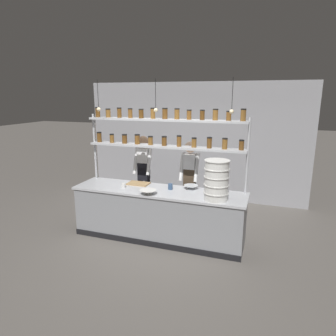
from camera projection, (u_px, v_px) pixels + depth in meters
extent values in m
plane|color=#5B5651|center=(159.00, 237.00, 5.52)|extent=(40.00, 40.00, 0.00)
cube|color=#939399|center=(194.00, 141.00, 7.44)|extent=(5.50, 0.12, 2.87)
cube|color=gray|center=(159.00, 215.00, 5.41)|extent=(3.04, 0.72, 0.88)
cube|color=#B7BABF|center=(158.00, 191.00, 5.30)|extent=(3.10, 0.76, 0.04)
cube|color=black|center=(151.00, 244.00, 5.17)|extent=(3.04, 0.03, 0.10)
cylinder|color=#B7BABF|center=(96.00, 169.00, 6.03)|extent=(0.04, 0.04, 2.20)
cylinder|color=#B7BABF|center=(246.00, 183.00, 5.09)|extent=(0.04, 0.04, 2.20)
cube|color=#B7BABF|center=(165.00, 147.00, 5.43)|extent=(2.94, 0.28, 0.04)
cylinder|color=brown|center=(99.00, 137.00, 5.84)|extent=(0.09, 0.09, 0.18)
cylinder|color=black|center=(99.00, 132.00, 5.81)|extent=(0.09, 0.09, 0.02)
cylinder|color=brown|center=(112.00, 139.00, 5.75)|extent=(0.08, 0.08, 0.15)
cylinder|color=black|center=(112.00, 134.00, 5.73)|extent=(0.08, 0.08, 0.02)
cylinder|color=brown|center=(125.00, 139.00, 5.66)|extent=(0.09, 0.09, 0.15)
cylinder|color=black|center=(124.00, 135.00, 5.64)|extent=(0.10, 0.10, 0.02)
cylinder|color=brown|center=(137.00, 140.00, 5.58)|extent=(0.10, 0.10, 0.16)
cylinder|color=black|center=(137.00, 135.00, 5.56)|extent=(0.10, 0.10, 0.02)
cylinder|color=brown|center=(150.00, 141.00, 5.50)|extent=(0.09, 0.09, 0.14)
cylinder|color=black|center=(150.00, 137.00, 5.48)|extent=(0.09, 0.09, 0.02)
cylinder|color=brown|center=(164.00, 141.00, 5.41)|extent=(0.09, 0.09, 0.15)
cylinder|color=black|center=(164.00, 137.00, 5.39)|extent=(0.09, 0.09, 0.02)
cylinder|color=brown|center=(179.00, 142.00, 5.32)|extent=(0.08, 0.08, 0.18)
cylinder|color=black|center=(179.00, 136.00, 5.29)|extent=(0.08, 0.08, 0.02)
cylinder|color=brown|center=(194.00, 143.00, 5.23)|extent=(0.09, 0.09, 0.15)
cylinder|color=black|center=(194.00, 138.00, 5.21)|extent=(0.09, 0.09, 0.02)
cylinder|color=brown|center=(209.00, 143.00, 5.14)|extent=(0.09, 0.09, 0.17)
cylinder|color=black|center=(210.00, 138.00, 5.12)|extent=(0.09, 0.09, 0.02)
cylinder|color=brown|center=(225.00, 144.00, 5.06)|extent=(0.09, 0.09, 0.17)
cylinder|color=black|center=(225.00, 139.00, 5.04)|extent=(0.09, 0.09, 0.02)
cylinder|color=brown|center=(241.00, 145.00, 4.98)|extent=(0.09, 0.09, 0.15)
cylinder|color=black|center=(242.00, 140.00, 4.95)|extent=(0.09, 0.09, 0.02)
cube|color=#B7BABF|center=(165.00, 120.00, 5.32)|extent=(2.94, 0.28, 0.04)
cylinder|color=brown|center=(98.00, 113.00, 5.72)|extent=(0.09, 0.09, 0.17)
cylinder|color=black|center=(98.00, 108.00, 5.70)|extent=(0.09, 0.09, 0.02)
cylinder|color=brown|center=(108.00, 113.00, 5.65)|extent=(0.09, 0.09, 0.15)
cylinder|color=black|center=(108.00, 109.00, 5.63)|extent=(0.09, 0.09, 0.02)
cylinder|color=brown|center=(119.00, 113.00, 5.58)|extent=(0.08, 0.08, 0.17)
cylinder|color=black|center=(119.00, 108.00, 5.55)|extent=(0.08, 0.08, 0.02)
cylinder|color=brown|center=(130.00, 114.00, 5.51)|extent=(0.08, 0.08, 0.16)
cylinder|color=black|center=(130.00, 109.00, 5.48)|extent=(0.08, 0.08, 0.02)
cylinder|color=#513314|center=(141.00, 114.00, 5.44)|extent=(0.09, 0.09, 0.15)
cylinder|color=black|center=(141.00, 109.00, 5.42)|extent=(0.09, 0.09, 0.02)
cylinder|color=brown|center=(153.00, 114.00, 5.36)|extent=(0.08, 0.08, 0.17)
cylinder|color=black|center=(153.00, 108.00, 5.34)|extent=(0.09, 0.09, 0.02)
cylinder|color=brown|center=(165.00, 114.00, 5.29)|extent=(0.09, 0.09, 0.17)
cylinder|color=black|center=(165.00, 108.00, 5.27)|extent=(0.10, 0.10, 0.02)
cylinder|color=brown|center=(177.00, 114.00, 5.22)|extent=(0.09, 0.09, 0.17)
cylinder|color=black|center=(177.00, 109.00, 5.20)|extent=(0.09, 0.09, 0.02)
cylinder|color=brown|center=(189.00, 115.00, 5.15)|extent=(0.08, 0.08, 0.15)
cylinder|color=black|center=(189.00, 110.00, 5.13)|extent=(0.08, 0.08, 0.02)
cylinder|color=#513314|center=(202.00, 115.00, 5.08)|extent=(0.08, 0.08, 0.15)
cylinder|color=black|center=(202.00, 110.00, 5.06)|extent=(0.08, 0.08, 0.02)
cylinder|color=brown|center=(215.00, 115.00, 5.00)|extent=(0.09, 0.09, 0.17)
cylinder|color=black|center=(216.00, 109.00, 4.98)|extent=(0.09, 0.09, 0.02)
cylinder|color=brown|center=(229.00, 116.00, 4.94)|extent=(0.08, 0.08, 0.14)
cylinder|color=black|center=(229.00, 111.00, 4.92)|extent=(0.08, 0.08, 0.02)
cylinder|color=brown|center=(243.00, 115.00, 4.86)|extent=(0.09, 0.09, 0.18)
cylinder|color=black|center=(244.00, 109.00, 4.83)|extent=(0.09, 0.09, 0.02)
cylinder|color=black|center=(141.00, 198.00, 6.34)|extent=(0.11, 0.11, 0.85)
cylinder|color=black|center=(148.00, 199.00, 6.29)|extent=(0.11, 0.11, 0.85)
cube|color=black|center=(144.00, 171.00, 6.17)|extent=(0.23, 0.18, 0.37)
cube|color=white|center=(143.00, 155.00, 6.09)|extent=(0.23, 0.19, 0.30)
sphere|color=#A37A5B|center=(143.00, 142.00, 6.02)|extent=(0.22, 0.22, 0.22)
cylinder|color=white|center=(136.00, 160.00, 6.10)|extent=(0.08, 0.26, 0.56)
cylinder|color=white|center=(149.00, 161.00, 6.02)|extent=(0.08, 0.26, 0.56)
cylinder|color=black|center=(185.00, 206.00, 5.96)|extent=(0.11, 0.11, 0.82)
cylinder|color=black|center=(193.00, 207.00, 5.91)|extent=(0.11, 0.11, 0.82)
cube|color=#473828|center=(190.00, 178.00, 5.79)|extent=(0.22, 0.17, 0.36)
cube|color=white|center=(190.00, 161.00, 5.72)|extent=(0.22, 0.18, 0.29)
sphere|color=beige|center=(190.00, 147.00, 5.65)|extent=(0.22, 0.22, 0.22)
cylinder|color=white|center=(182.00, 166.00, 5.73)|extent=(0.07, 0.25, 0.54)
cylinder|color=white|center=(197.00, 168.00, 5.64)|extent=(0.07, 0.25, 0.54)
cylinder|color=white|center=(216.00, 196.00, 4.78)|extent=(0.38, 0.38, 0.12)
cylinder|color=silver|center=(216.00, 192.00, 4.77)|extent=(0.40, 0.40, 0.01)
cylinder|color=white|center=(216.00, 189.00, 4.75)|extent=(0.38, 0.38, 0.12)
cylinder|color=silver|center=(216.00, 185.00, 4.73)|extent=(0.40, 0.40, 0.01)
cylinder|color=white|center=(216.00, 181.00, 4.72)|extent=(0.38, 0.38, 0.12)
cylinder|color=silver|center=(217.00, 177.00, 4.70)|extent=(0.40, 0.40, 0.01)
cylinder|color=white|center=(217.00, 173.00, 4.69)|extent=(0.38, 0.38, 0.12)
cylinder|color=silver|center=(217.00, 169.00, 4.67)|extent=(0.40, 0.40, 0.01)
cylinder|color=white|center=(217.00, 165.00, 4.66)|extent=(0.38, 0.38, 0.12)
cylinder|color=silver|center=(217.00, 161.00, 4.64)|extent=(0.40, 0.40, 0.01)
cube|color=#A88456|center=(138.00, 184.00, 5.64)|extent=(0.40, 0.26, 0.02)
cylinder|color=silver|center=(148.00, 194.00, 5.06)|extent=(0.13, 0.13, 0.01)
cone|color=silver|center=(148.00, 192.00, 5.05)|extent=(0.29, 0.29, 0.08)
cylinder|color=silver|center=(191.00, 189.00, 5.35)|extent=(0.11, 0.11, 0.01)
cone|color=silver|center=(191.00, 187.00, 5.34)|extent=(0.25, 0.25, 0.07)
cylinder|color=#334C70|center=(170.00, 187.00, 5.31)|extent=(0.08, 0.08, 0.11)
cylinder|color=silver|center=(123.00, 185.00, 5.43)|extent=(0.07, 0.07, 0.08)
cylinder|color=black|center=(98.00, 95.00, 5.27)|extent=(0.01, 0.01, 0.51)
sphere|color=#F9E5B2|center=(99.00, 109.00, 5.33)|extent=(0.07, 0.07, 0.07)
cylinder|color=black|center=(156.00, 95.00, 4.92)|extent=(0.01, 0.01, 0.51)
sphere|color=#F9E5B2|center=(156.00, 110.00, 4.98)|extent=(0.07, 0.07, 0.07)
cylinder|color=black|center=(232.00, 95.00, 4.52)|extent=(0.01, 0.01, 0.51)
sphere|color=#F9E5B2|center=(232.00, 112.00, 4.58)|extent=(0.07, 0.07, 0.07)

